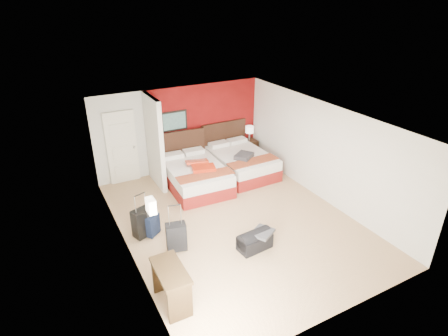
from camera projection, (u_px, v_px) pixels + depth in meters
ground at (235, 220)px, 8.70m from camera, size 6.50×6.50×0.00m
room_walls at (154, 161)px, 8.68m from camera, size 5.02×6.52×2.50m
red_accent_panel at (204, 125)px, 11.04m from camera, size 3.50×0.04×2.50m
partition_wall at (155, 142)px, 9.80m from camera, size 0.12×1.20×2.50m
entry_door at (122, 148)px, 10.05m from camera, size 0.82×0.06×2.05m
bed_left at (196, 177)px, 10.04m from camera, size 1.57×2.16×0.63m
bed_right at (241, 163)px, 10.83m from camera, size 1.50×2.11×0.62m
red_suitcase_open at (200, 165)px, 9.85m from camera, size 0.79×0.95×0.10m
jacket_bundle at (244, 156)px, 10.38m from camera, size 0.65×0.63×0.12m
nightstand at (249, 149)px, 11.82m from camera, size 0.45×0.45×0.61m
table_lamp at (249, 133)px, 11.59m from camera, size 0.29×0.29×0.46m
suitcase_black at (143, 224)px, 8.00m from camera, size 0.49×0.39×0.64m
suitcase_charcoal at (176, 238)px, 7.57m from camera, size 0.45×0.33×0.60m
suitcase_navy at (152, 226)px, 8.07m from camera, size 0.40×0.38×0.48m
duffel_bag at (255, 241)px, 7.67m from camera, size 0.73×0.44×0.36m
jacket_draped at (262, 232)px, 7.60m from camera, size 0.58×0.55×0.06m
desk at (172, 287)px, 6.21m from camera, size 0.47×0.92×0.76m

